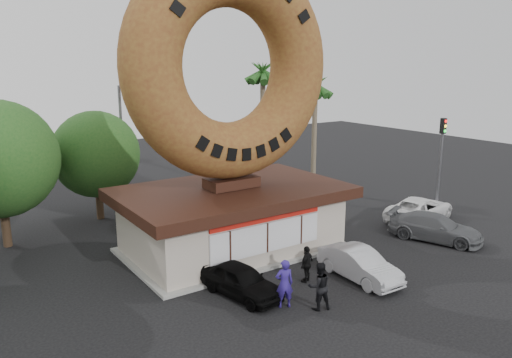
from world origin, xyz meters
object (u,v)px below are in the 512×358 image
(car_black, at_px, (241,280))
(giant_donut, at_px, (230,66))
(donut_shop, at_px, (232,217))
(car_white, at_px, (420,209))
(car_silver, at_px, (359,264))
(car_grey, at_px, (435,227))
(person_right, at_px, (307,264))
(street_lamp, at_px, (124,141))
(traffic_signal, at_px, (441,154))
(person_left, at_px, (284,284))
(person_center, at_px, (319,286))

(car_black, bearing_deg, giant_donut, 51.41)
(donut_shop, height_order, car_white, donut_shop)
(car_white, bearing_deg, donut_shop, 67.05)
(donut_shop, xyz_separation_m, giant_donut, (0.00, 0.02, 7.45))
(donut_shop, height_order, car_black, donut_shop)
(car_silver, height_order, car_grey, car_grey)
(person_right, height_order, car_grey, person_right)
(car_grey, bearing_deg, car_black, 156.18)
(donut_shop, distance_m, street_lamp, 10.54)
(car_grey, bearing_deg, donut_shop, 130.75)
(street_lamp, xyz_separation_m, car_silver, (4.63, -16.25, -3.80))
(street_lamp, distance_m, car_silver, 17.32)
(traffic_signal, bearing_deg, giant_donut, 171.83)
(car_silver, bearing_deg, car_black, 164.57)
(person_right, distance_m, car_black, 3.13)
(traffic_signal, xyz_separation_m, car_black, (-16.44, -2.65, -3.20))
(person_left, bearing_deg, person_right, -128.42)
(donut_shop, distance_m, car_silver, 6.91)
(person_center, bearing_deg, traffic_signal, -142.78)
(person_right, xyz_separation_m, car_grey, (9.13, 0.16, -0.11))
(person_right, height_order, car_black, person_right)
(giant_donut, height_order, traffic_signal, giant_donut)
(street_lamp, relative_size, person_center, 4.14)
(car_black, distance_m, car_grey, 12.22)
(car_white, bearing_deg, person_left, 94.97)
(street_lamp, distance_m, person_right, 15.79)
(street_lamp, height_order, car_white, street_lamp)
(person_left, distance_m, person_center, 1.35)
(street_lamp, xyz_separation_m, car_white, (13.79, -12.31, -3.76))
(street_lamp, height_order, car_grey, street_lamp)
(person_left, relative_size, car_black, 0.51)
(person_left, bearing_deg, car_white, -141.51)
(donut_shop, distance_m, traffic_signal, 14.30)
(person_right, bearing_deg, traffic_signal, 170.59)
(person_center, xyz_separation_m, person_right, (1.21, 2.18, -0.14))
(person_center, distance_m, car_white, 13.47)
(traffic_signal, bearing_deg, person_center, -159.89)
(car_silver, xyz_separation_m, car_grey, (7.01, 1.25, 0.03))
(donut_shop, xyz_separation_m, person_center, (-0.57, -7.33, -0.80))
(street_lamp, relative_size, person_left, 4.05)
(car_white, bearing_deg, traffic_signal, -93.70)
(donut_shop, relative_size, person_right, 6.77)
(traffic_signal, distance_m, car_black, 16.96)
(giant_donut, relative_size, car_grey, 2.20)
(street_lamp, xyz_separation_m, person_center, (1.29, -17.34, -3.52))
(traffic_signal, xyz_separation_m, person_center, (-14.57, -5.33, -2.90))
(car_grey, relative_size, car_white, 0.94)
(person_center, distance_m, car_grey, 10.61)
(car_black, height_order, car_silver, car_silver)
(giant_donut, height_order, person_right, giant_donut)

